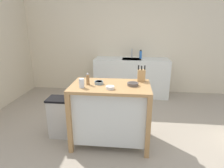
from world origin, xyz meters
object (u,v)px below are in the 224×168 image
(bowl_stoneware_deep, at_px, (99,83))
(bowl_ceramic_small, at_px, (133,84))
(bowl_ceramic_wide, at_px, (110,87))
(trash_bin, at_px, (61,117))
(sink_faucet, at_px, (132,53))
(drinking_cup, at_px, (82,83))
(kitchen_island, at_px, (111,111))
(bottle_dish_soap, at_px, (141,55))
(pepper_grinder, at_px, (88,79))
(knife_block, at_px, (141,75))

(bowl_stoneware_deep, bearing_deg, bowl_ceramic_small, -2.84)
(bowl_ceramic_wide, bearing_deg, trash_bin, 161.56)
(sink_faucet, bearing_deg, bowl_stoneware_deep, -101.58)
(bowl_stoneware_deep, xyz_separation_m, drinking_cup, (-0.20, -0.17, 0.04))
(kitchen_island, xyz_separation_m, drinking_cup, (-0.36, -0.15, 0.45))
(bowl_stoneware_deep, relative_size, bottle_dish_soap, 0.60)
(bowl_ceramic_wide, height_order, bowl_stoneware_deep, bowl_stoneware_deep)
(kitchen_island, xyz_separation_m, trash_bin, (-0.78, 0.10, -0.18))
(bottle_dish_soap, bearing_deg, pepper_grinder, -110.59)
(drinking_cup, relative_size, sink_faucet, 0.55)
(bowl_ceramic_small, xyz_separation_m, pepper_grinder, (-0.61, -0.02, 0.05))
(trash_bin, bearing_deg, drinking_cup, -30.22)
(bowl_ceramic_wide, distance_m, trash_bin, 1.03)
(bowl_ceramic_small, bearing_deg, pepper_grinder, -178.41)
(knife_block, height_order, pepper_grinder, knife_block)
(pepper_grinder, height_order, bottle_dish_soap, bottle_dish_soap)
(bowl_stoneware_deep, height_order, trash_bin, bowl_stoneware_deep)
(bowl_ceramic_small, relative_size, pepper_grinder, 0.92)
(bowl_stoneware_deep, height_order, sink_faucet, sink_faucet)
(bowl_ceramic_small, bearing_deg, sink_faucet, 90.67)
(knife_block, height_order, bowl_ceramic_small, knife_block)
(pepper_grinder, bearing_deg, bowl_ceramic_small, 1.59)
(knife_block, distance_m, pepper_grinder, 0.77)
(kitchen_island, distance_m, sink_faucet, 2.26)
(trash_bin, bearing_deg, bottle_dish_soap, 57.62)
(bowl_ceramic_small, bearing_deg, bowl_stoneware_deep, 177.16)
(bowl_ceramic_small, height_order, sink_faucet, sink_faucet)
(bowl_ceramic_wide, bearing_deg, bowl_stoneware_deep, 132.73)
(knife_block, height_order, sink_faucet, knife_block)
(trash_bin, distance_m, bottle_dish_soap, 2.46)
(kitchen_island, bearing_deg, bottle_dish_soap, 77.00)
(bowl_ceramic_small, xyz_separation_m, bottle_dish_soap, (0.18, 2.10, 0.08))
(kitchen_island, distance_m, bowl_ceramic_wide, 0.45)
(bowl_ceramic_small, relative_size, sink_faucet, 0.69)
(sink_faucet, xyz_separation_m, bottle_dish_soap, (0.21, -0.09, -0.01))
(kitchen_island, relative_size, trash_bin, 1.73)
(bowl_ceramic_small, xyz_separation_m, sink_faucet, (-0.03, 2.18, 0.09))
(bowl_ceramic_wide, xyz_separation_m, bowl_ceramic_small, (0.29, 0.17, 0.00))
(kitchen_island, relative_size, drinking_cup, 9.07)
(trash_bin, xyz_separation_m, sink_faucet, (1.06, 2.09, 0.69))
(pepper_grinder, relative_size, bottle_dish_soap, 0.80)
(pepper_grinder, bearing_deg, bowl_ceramic_wide, -25.27)
(bowl_stoneware_deep, xyz_separation_m, sink_faucet, (0.44, 2.16, 0.09))
(kitchen_island, height_order, bowl_stoneware_deep, bowl_stoneware_deep)
(kitchen_island, distance_m, bowl_stoneware_deep, 0.45)
(bowl_ceramic_wide, relative_size, bottle_dish_soap, 0.54)
(bottle_dish_soap, bearing_deg, sink_faucet, 156.96)
(knife_block, distance_m, trash_bin, 1.39)
(bowl_stoneware_deep, relative_size, pepper_grinder, 0.74)
(bottle_dish_soap, bearing_deg, bowl_stoneware_deep, -107.37)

